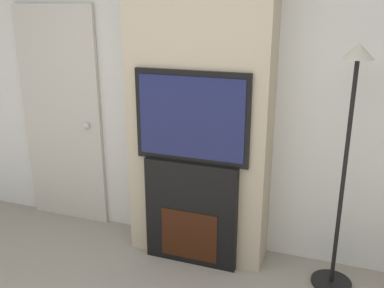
{
  "coord_description": "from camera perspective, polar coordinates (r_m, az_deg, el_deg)",
  "views": [
    {
      "loc": [
        1.05,
        -1.25,
        2.02
      ],
      "look_at": [
        0.0,
        1.65,
        1.01
      ],
      "focal_mm": 40.0,
      "sensor_mm": 36.0,
      "label": 1
    }
  ],
  "objects": [
    {
      "name": "wall_back",
      "position": [
        3.51,
        2.1,
        7.07
      ],
      "size": [
        6.0,
        0.06,
        2.7
      ],
      "color": "silver",
      "rests_on": "ground_plane"
    },
    {
      "name": "fireplace",
      "position": [
        3.47,
        -0.01,
        -9.11
      ],
      "size": [
        0.76,
        0.15,
        0.87
      ],
      "color": "black",
      "rests_on": "ground_plane"
    },
    {
      "name": "floor_lamp",
      "position": [
        3.1,
        19.99,
        -0.29
      ],
      "size": [
        0.3,
        0.3,
        1.79
      ],
      "color": "black",
      "rests_on": "ground_plane"
    },
    {
      "name": "television",
      "position": [
        3.19,
        -0.02,
        3.59
      ],
      "size": [
        0.89,
        0.07,
        0.7
      ],
      "color": "black",
      "rests_on": "fireplace"
    },
    {
      "name": "entry_door",
      "position": [
        4.18,
        -16.95,
        3.39
      ],
      "size": [
        0.83,
        0.09,
        2.03
      ],
      "color": "#BCB7AD",
      "rests_on": "ground_plane"
    },
    {
      "name": "chimney_breast",
      "position": [
        3.32,
        1.02,
        6.45
      ],
      "size": [
        1.12,
        0.35,
        2.7
      ],
      "color": "tan",
      "rests_on": "ground_plane"
    }
  ]
}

